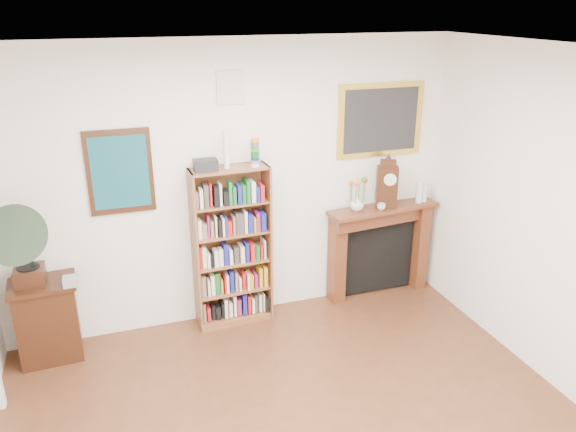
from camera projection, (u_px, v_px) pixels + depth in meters
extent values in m
cube|color=white|center=(346.00, 64.00, 2.76)|extent=(4.50, 5.00, 0.01)
cube|color=white|center=(234.00, 186.00, 5.47)|extent=(4.50, 0.01, 2.80)
cube|color=black|center=(120.00, 172.00, 5.04)|extent=(0.58, 0.03, 0.78)
cube|color=#124E59|center=(120.00, 173.00, 5.03)|extent=(0.50, 0.01, 0.67)
cube|color=white|center=(231.00, 88.00, 5.11)|extent=(0.26, 0.03, 0.30)
cube|color=silver|center=(231.00, 88.00, 5.10)|extent=(0.22, 0.01, 0.26)
cube|color=gold|center=(380.00, 120.00, 5.73)|extent=(0.95, 0.03, 0.75)
cube|color=#262628|center=(381.00, 120.00, 5.71)|extent=(0.82, 0.01, 0.65)
cube|color=brown|center=(195.00, 253.00, 5.41)|extent=(0.03, 0.27, 1.63)
cube|color=brown|center=(267.00, 243.00, 5.63)|extent=(0.03, 0.27, 1.63)
cube|color=brown|center=(229.00, 169.00, 5.23)|extent=(0.76, 0.30, 0.02)
cube|color=brown|center=(235.00, 317.00, 5.80)|extent=(0.76, 0.30, 0.07)
cube|color=brown|center=(229.00, 243.00, 5.63)|extent=(0.75, 0.05, 1.63)
cube|color=brown|center=(234.00, 289.00, 5.69)|extent=(0.72, 0.27, 0.02)
cube|color=brown|center=(233.00, 262.00, 5.58)|extent=(0.72, 0.27, 0.02)
cube|color=brown|center=(231.00, 233.00, 5.47)|extent=(0.72, 0.27, 0.02)
cube|color=brown|center=(230.00, 203.00, 5.35)|extent=(0.72, 0.27, 0.02)
cube|color=black|center=(48.00, 320.00, 5.08)|extent=(0.58, 0.44, 0.77)
cube|color=#552913|center=(337.00, 258.00, 6.02)|extent=(0.16, 0.20, 1.01)
cube|color=#552913|center=(419.00, 246.00, 6.33)|extent=(0.16, 0.20, 1.01)
cube|color=#552913|center=(381.00, 216.00, 6.02)|extent=(1.16, 0.30, 0.17)
cube|color=#552913|center=(383.00, 208.00, 5.95)|extent=(1.26, 0.41, 0.04)
cube|color=black|center=(376.00, 256.00, 6.25)|extent=(0.84, 0.09, 0.81)
cube|color=black|center=(30.00, 275.00, 4.90)|extent=(0.25, 0.25, 0.15)
cylinder|color=black|center=(28.00, 267.00, 4.87)|extent=(0.20, 0.20, 0.01)
cone|color=#2F4432|center=(20.00, 238.00, 4.62)|extent=(0.51, 0.63, 0.65)
cube|color=silver|center=(70.00, 281.00, 4.88)|extent=(0.12, 0.12, 0.08)
cube|color=black|center=(387.00, 187.00, 5.87)|extent=(0.25, 0.20, 0.44)
cylinder|color=white|center=(390.00, 180.00, 5.78)|extent=(0.12, 0.06, 0.13)
cube|color=black|center=(388.00, 164.00, 5.78)|extent=(0.19, 0.15, 0.08)
imported|color=silver|center=(357.00, 203.00, 5.82)|extent=(0.15, 0.15, 0.15)
imported|color=silver|center=(381.00, 207.00, 5.85)|extent=(0.09, 0.09, 0.07)
cylinder|color=silver|center=(420.00, 192.00, 6.03)|extent=(0.07, 0.07, 0.24)
cylinder|color=silver|center=(424.00, 193.00, 6.06)|extent=(0.06, 0.06, 0.20)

